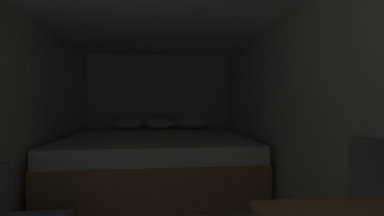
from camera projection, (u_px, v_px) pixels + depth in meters
name	position (u px, v px, depth m)	size (l,w,h in m)	color
wall_back	(160.00, 110.00, 4.45)	(2.64, 0.05, 1.98)	silver
wall_right	(300.00, 120.00, 2.19)	(0.05, 4.76, 1.98)	silver
bed	(159.00, 159.00, 3.43)	(2.42, 1.97, 0.87)	tan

